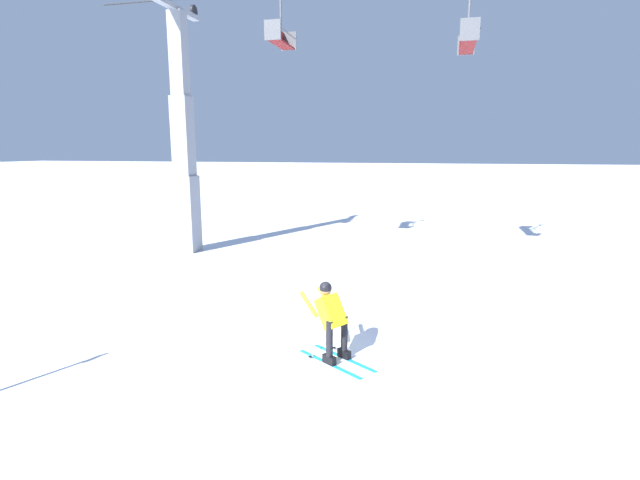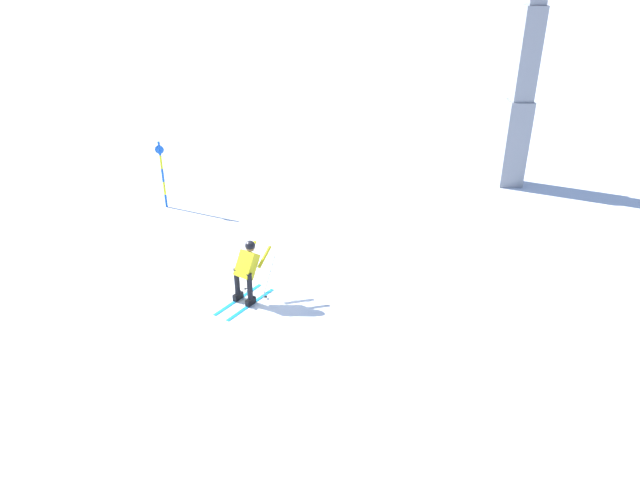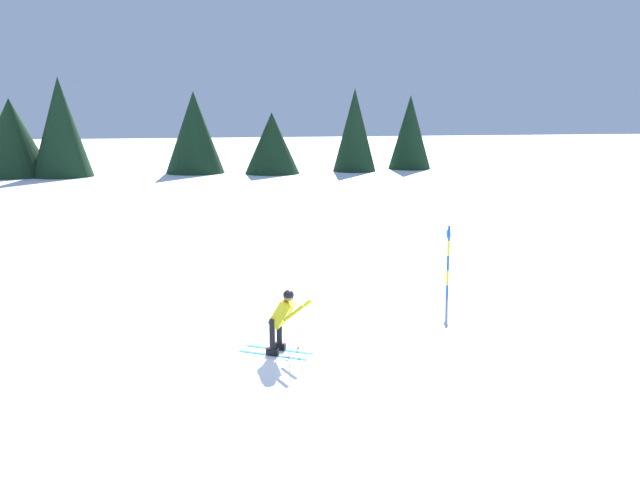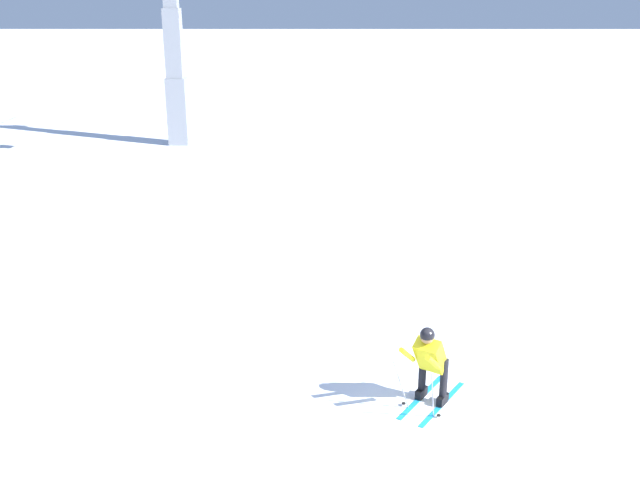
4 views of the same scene
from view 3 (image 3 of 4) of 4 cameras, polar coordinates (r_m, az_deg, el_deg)
The scene contains 4 objects.
ground_plane at distance 16.13m, azimuth -1.27°, elevation -8.89°, with size 260.00×260.00×0.00m, color white.
skier_carving_main at distance 15.47m, azimuth -3.12°, elevation -6.37°, with size 1.70×1.40×1.64m.
trail_marker_pole at distance 20.09m, azimuth 10.59°, elevation -1.65°, with size 0.07×0.28×2.19m.
tree_line_ridge at distance 61.38m, azimuth -11.64°, elevation 8.65°, with size 40.26×7.94×8.22m.
Camera 3 is at (3.22, 14.86, 5.39)m, focal length 38.51 mm.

